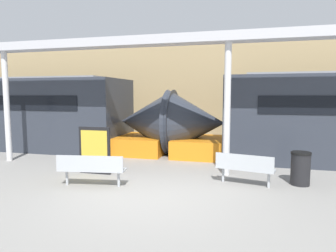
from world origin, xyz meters
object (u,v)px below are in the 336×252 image
object	(u,v)px
bench_far	(245,167)
support_column_far	(7,107)
trash_bin	(300,168)
bench_near	(91,168)
support_column_near	(227,110)
poster_board	(95,150)

from	to	relation	value
bench_far	support_column_far	distance (m)	8.60
trash_bin	support_column_far	xyz separation A→B (m)	(-9.87, 0.56, 1.52)
bench_near	support_column_near	size ratio (longest dim) A/B	0.46
support_column_far	bench_near	bearing A→B (deg)	-25.23
trash_bin	support_column_near	distance (m)	2.57
bench_near	poster_board	size ratio (longest dim) A/B	1.26
bench_far	poster_board	bearing A→B (deg)	-168.74
support_column_far	support_column_near	bearing A→B (deg)	0.00
bench_near	support_column_far	world-z (taller)	support_column_far
trash_bin	support_column_near	world-z (taller)	support_column_near
bench_near	trash_bin	xyz separation A→B (m)	(5.35, 1.57, -0.07)
bench_far	support_column_near	distance (m)	1.85
trash_bin	bench_far	bearing A→B (deg)	-163.07
poster_board	support_column_far	distance (m)	4.25
poster_board	support_column_near	bearing A→B (deg)	12.88
bench_far	support_column_near	xyz separation A→B (m)	(-0.55, 1.00, 1.46)
bench_near	trash_bin	distance (m)	5.58
poster_board	support_column_far	bearing A→B (deg)	167.31
bench_far	poster_board	size ratio (longest dim) A/B	1.10
bench_near	trash_bin	world-z (taller)	trash_bin
support_column_near	poster_board	bearing A→B (deg)	-167.12
poster_board	bench_near	bearing A→B (deg)	-65.79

